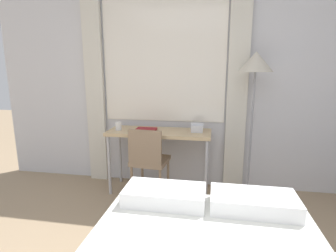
# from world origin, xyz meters

# --- Properties ---
(wall_back_with_window) EXTENTS (5.06, 0.13, 2.70)m
(wall_back_with_window) POSITION_xyz_m (-0.04, 2.65, 1.35)
(wall_back_with_window) COLOR silver
(wall_back_with_window) RESTS_ON ground_plane
(desk) EXTENTS (1.24, 0.46, 0.78)m
(desk) POSITION_xyz_m (-0.29, 2.34, 0.70)
(desk) COLOR tan
(desk) RESTS_ON ground_plane
(desk_chair) EXTENTS (0.44, 0.44, 0.86)m
(desk_chair) POSITION_xyz_m (-0.37, 2.13, 0.50)
(desk_chair) COLOR #8C7259
(desk_chair) RESTS_ON ground_plane
(standing_lamp) EXTENTS (0.37, 0.37, 1.69)m
(standing_lamp) POSITION_xyz_m (0.77, 2.33, 1.46)
(standing_lamp) COLOR #4C4C51
(standing_lamp) RESTS_ON ground_plane
(telephone) EXTENTS (0.16, 0.16, 0.10)m
(telephone) POSITION_xyz_m (0.16, 2.38, 0.82)
(telephone) COLOR silver
(telephone) RESTS_ON desk
(book) EXTENTS (0.24, 0.15, 0.02)m
(book) POSITION_xyz_m (-0.45, 2.34, 0.79)
(book) COLOR maroon
(book) RESTS_ON desk
(mug) EXTENTS (0.07, 0.07, 0.10)m
(mug) POSITION_xyz_m (-0.79, 2.30, 0.83)
(mug) COLOR white
(mug) RESTS_ON desk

